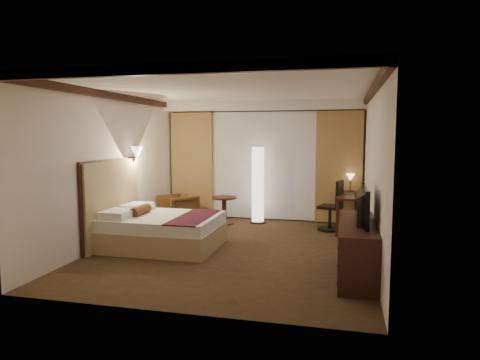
% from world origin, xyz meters
% --- Properties ---
extents(floor, '(4.50, 5.50, 0.01)m').
position_xyz_m(floor, '(0.00, 0.00, 0.00)').
color(floor, '#332313').
rests_on(floor, ground).
extents(ceiling, '(4.50, 5.50, 0.01)m').
position_xyz_m(ceiling, '(0.00, 0.00, 2.70)').
color(ceiling, white).
rests_on(ceiling, back_wall).
extents(back_wall, '(4.50, 0.02, 2.70)m').
position_xyz_m(back_wall, '(0.00, 2.75, 1.35)').
color(back_wall, silver).
rests_on(back_wall, floor).
extents(left_wall, '(0.02, 5.50, 2.70)m').
position_xyz_m(left_wall, '(-2.25, 0.00, 1.35)').
color(left_wall, silver).
rests_on(left_wall, floor).
extents(right_wall, '(0.02, 5.50, 2.70)m').
position_xyz_m(right_wall, '(2.25, 0.00, 1.35)').
color(right_wall, silver).
rests_on(right_wall, floor).
extents(crown_molding, '(4.50, 5.50, 0.12)m').
position_xyz_m(crown_molding, '(0.00, 0.00, 2.64)').
color(crown_molding, black).
rests_on(crown_molding, ceiling).
extents(soffit, '(4.50, 0.50, 0.20)m').
position_xyz_m(soffit, '(0.00, 2.50, 2.60)').
color(soffit, white).
rests_on(soffit, ceiling).
extents(curtain_sheer, '(2.48, 0.04, 2.45)m').
position_xyz_m(curtain_sheer, '(0.00, 2.67, 1.25)').
color(curtain_sheer, silver).
rests_on(curtain_sheer, back_wall).
extents(curtain_left_drape, '(1.00, 0.14, 2.45)m').
position_xyz_m(curtain_left_drape, '(-1.70, 2.61, 1.25)').
color(curtain_left_drape, '#A58B4B').
rests_on(curtain_left_drape, back_wall).
extents(curtain_right_drape, '(1.00, 0.14, 2.45)m').
position_xyz_m(curtain_right_drape, '(1.70, 2.61, 1.25)').
color(curtain_right_drape, '#A58B4B').
rests_on(curtain_right_drape, back_wall).
extents(wall_sconce, '(0.24, 0.24, 0.24)m').
position_xyz_m(wall_sconce, '(-2.09, 0.56, 1.62)').
color(wall_sconce, white).
rests_on(wall_sconce, left_wall).
extents(bed, '(1.91, 1.49, 0.56)m').
position_xyz_m(bed, '(-1.24, -0.18, 0.28)').
color(bed, white).
rests_on(bed, floor).
extents(headboard, '(0.12, 1.79, 1.50)m').
position_xyz_m(headboard, '(-2.20, -0.18, 0.75)').
color(headboard, tan).
rests_on(headboard, floor).
extents(armchair, '(0.95, 0.95, 0.72)m').
position_xyz_m(armchair, '(-1.72, 1.70, 0.36)').
color(armchair, '#4A2A16').
rests_on(armchair, floor).
extents(side_table, '(0.55, 0.55, 0.61)m').
position_xyz_m(side_table, '(-0.72, 1.93, 0.30)').
color(side_table, black).
rests_on(side_table, floor).
extents(floor_lamp, '(0.36, 0.36, 1.70)m').
position_xyz_m(floor_lamp, '(-0.04, 2.25, 0.85)').
color(floor_lamp, white).
rests_on(floor_lamp, floor).
extents(desk, '(0.55, 1.31, 0.75)m').
position_xyz_m(desk, '(1.95, 1.90, 0.38)').
color(desk, black).
rests_on(desk, floor).
extents(desk_lamp, '(0.18, 0.18, 0.34)m').
position_xyz_m(desk_lamp, '(1.95, 2.40, 0.92)').
color(desk_lamp, '#FFD899').
rests_on(desk_lamp, desk).
extents(office_chair, '(0.63, 0.63, 1.04)m').
position_xyz_m(office_chair, '(1.55, 1.85, 0.52)').
color(office_chair, black).
rests_on(office_chair, floor).
extents(dresser, '(0.50, 1.90, 0.74)m').
position_xyz_m(dresser, '(2.00, -0.92, 0.37)').
color(dresser, black).
rests_on(dresser, floor).
extents(television, '(0.66, 1.13, 0.15)m').
position_xyz_m(television, '(1.97, -0.92, 1.06)').
color(television, black).
rests_on(television, dresser).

